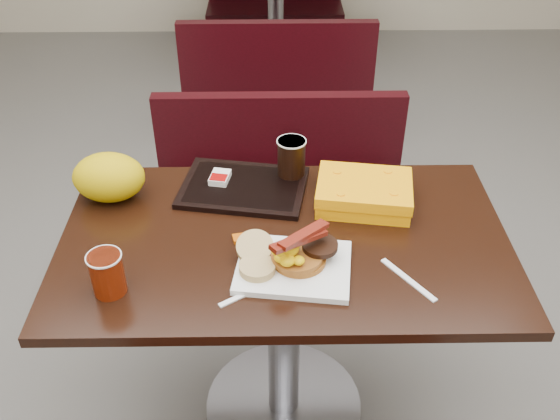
{
  "coord_description": "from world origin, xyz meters",
  "views": [
    {
      "loc": [
        -0.03,
        -1.29,
        1.8
      ],
      "look_at": [
        -0.01,
        0.03,
        0.82
      ],
      "focal_mm": 39.86,
      "sensor_mm": 36.0,
      "label": 1
    }
  ],
  "objects_px": {
    "table_near": "(284,332)",
    "coffee_cup_near": "(107,274)",
    "fork": "(238,297)",
    "tray": "(244,187)",
    "bench_far_s": "(277,74)",
    "pancake_stack": "(299,256)",
    "bench_near_n": "(280,201)",
    "knife": "(408,280)",
    "table_far": "(276,25)",
    "platter": "(294,267)",
    "clamshell": "(364,193)",
    "coffee_cup_far": "(291,157)",
    "hashbrown_sleeve_left": "(220,177)",
    "paper_bag": "(109,177)"
  },
  "relations": [
    {
      "from": "table_near",
      "to": "platter",
      "type": "height_order",
      "value": "platter"
    },
    {
      "from": "table_near",
      "to": "clamshell",
      "type": "xyz_separation_m",
      "value": [
        0.23,
        0.15,
        0.41
      ]
    },
    {
      "from": "table_near",
      "to": "tray",
      "type": "xyz_separation_m",
      "value": [
        -0.12,
        0.22,
        0.38
      ]
    },
    {
      "from": "fork",
      "to": "tray",
      "type": "bearing_deg",
      "value": 56.91
    },
    {
      "from": "coffee_cup_near",
      "to": "paper_bag",
      "type": "relative_size",
      "value": 0.54
    },
    {
      "from": "platter",
      "to": "table_near",
      "type": "bearing_deg",
      "value": 106.12
    },
    {
      "from": "bench_far_s",
      "to": "hashbrown_sleeve_left",
      "type": "bearing_deg",
      "value": -96.47
    },
    {
      "from": "platter",
      "to": "hashbrown_sleeve_left",
      "type": "xyz_separation_m",
      "value": [
        -0.21,
        0.38,
        0.02
      ]
    },
    {
      "from": "coffee_cup_near",
      "to": "tray",
      "type": "distance_m",
      "value": 0.52
    },
    {
      "from": "clamshell",
      "to": "fork",
      "type": "bearing_deg",
      "value": -123.43
    },
    {
      "from": "bench_far_s",
      "to": "paper_bag",
      "type": "xyz_separation_m",
      "value": [
        -0.5,
        -1.71,
        0.46
      ]
    },
    {
      "from": "bench_near_n",
      "to": "table_far",
      "type": "relative_size",
      "value": 0.83
    },
    {
      "from": "clamshell",
      "to": "paper_bag",
      "type": "bearing_deg",
      "value": -174.25
    },
    {
      "from": "coffee_cup_near",
      "to": "coffee_cup_far",
      "type": "distance_m",
      "value": 0.66
    },
    {
      "from": "table_near",
      "to": "coffee_cup_near",
      "type": "bearing_deg",
      "value": -154.81
    },
    {
      "from": "platter",
      "to": "bench_near_n",
      "type": "bearing_deg",
      "value": 98.95
    },
    {
      "from": "bench_near_n",
      "to": "paper_bag",
      "type": "relative_size",
      "value": 4.88
    },
    {
      "from": "bench_far_s",
      "to": "pancake_stack",
      "type": "height_order",
      "value": "pancake_stack"
    },
    {
      "from": "bench_far_s",
      "to": "fork",
      "type": "relative_size",
      "value": 6.84
    },
    {
      "from": "table_near",
      "to": "coffee_cup_near",
      "type": "relative_size",
      "value": 10.89
    },
    {
      "from": "knife",
      "to": "hashbrown_sleeve_left",
      "type": "distance_m",
      "value": 0.65
    },
    {
      "from": "table_far",
      "to": "platter",
      "type": "distance_m",
      "value": 2.76
    },
    {
      "from": "fork",
      "to": "hashbrown_sleeve_left",
      "type": "bearing_deg",
      "value": 65.26
    },
    {
      "from": "coffee_cup_near",
      "to": "paper_bag",
      "type": "xyz_separation_m",
      "value": [
        -0.07,
        0.39,
        0.02
      ]
    },
    {
      "from": "table_near",
      "to": "clamshell",
      "type": "relative_size",
      "value": 4.52
    },
    {
      "from": "platter",
      "to": "clamshell",
      "type": "height_order",
      "value": "clamshell"
    },
    {
      "from": "hashbrown_sleeve_left",
      "to": "bench_near_n",
      "type": "bearing_deg",
      "value": 78.6
    },
    {
      "from": "platter",
      "to": "tray",
      "type": "distance_m",
      "value": 0.38
    },
    {
      "from": "hashbrown_sleeve_left",
      "to": "clamshell",
      "type": "xyz_separation_m",
      "value": [
        0.42,
        -0.1,
        0.01
      ]
    },
    {
      "from": "bench_near_n",
      "to": "knife",
      "type": "relative_size",
      "value": 5.5
    },
    {
      "from": "table_far",
      "to": "knife",
      "type": "xyz_separation_m",
      "value": [
        0.3,
        -2.77,
        0.38
      ]
    },
    {
      "from": "platter",
      "to": "paper_bag",
      "type": "xyz_separation_m",
      "value": [
        -0.52,
        0.32,
        0.06
      ]
    },
    {
      "from": "table_far",
      "to": "paper_bag",
      "type": "height_order",
      "value": "paper_bag"
    },
    {
      "from": "knife",
      "to": "coffee_cup_far",
      "type": "xyz_separation_m",
      "value": [
        -0.27,
        0.46,
        0.07
      ]
    },
    {
      "from": "pancake_stack",
      "to": "tray",
      "type": "relative_size",
      "value": 0.38
    },
    {
      "from": "bench_near_n",
      "to": "knife",
      "type": "distance_m",
      "value": 1.0
    },
    {
      "from": "fork",
      "to": "coffee_cup_far",
      "type": "xyz_separation_m",
      "value": [
        0.14,
        0.51,
        0.07
      ]
    },
    {
      "from": "knife",
      "to": "hashbrown_sleeve_left",
      "type": "bearing_deg",
      "value": -165.35
    },
    {
      "from": "knife",
      "to": "coffee_cup_far",
      "type": "height_order",
      "value": "coffee_cup_far"
    },
    {
      "from": "tray",
      "to": "coffee_cup_far",
      "type": "relative_size",
      "value": 3.18
    },
    {
      "from": "coffee_cup_near",
      "to": "knife",
      "type": "xyz_separation_m",
      "value": [
        0.72,
        0.03,
        -0.05
      ]
    },
    {
      "from": "tray",
      "to": "platter",
      "type": "bearing_deg",
      "value": -59.04
    },
    {
      "from": "coffee_cup_near",
      "to": "fork",
      "type": "distance_m",
      "value": 0.31
    },
    {
      "from": "pancake_stack",
      "to": "table_near",
      "type": "bearing_deg",
      "value": 106.27
    },
    {
      "from": "knife",
      "to": "coffee_cup_near",
      "type": "bearing_deg",
      "value": -122.41
    },
    {
      "from": "tray",
      "to": "coffee_cup_far",
      "type": "distance_m",
      "value": 0.17
    },
    {
      "from": "table_far",
      "to": "platter",
      "type": "bearing_deg",
      "value": -89.59
    },
    {
      "from": "fork",
      "to": "coffee_cup_far",
      "type": "relative_size",
      "value": 1.29
    },
    {
      "from": "bench_far_s",
      "to": "pancake_stack",
      "type": "xyz_separation_m",
      "value": [
        0.03,
        -2.02,
        0.42
      ]
    },
    {
      "from": "coffee_cup_near",
      "to": "clamshell",
      "type": "xyz_separation_m",
      "value": [
        0.65,
        0.35,
        -0.02
      ]
    }
  ]
}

